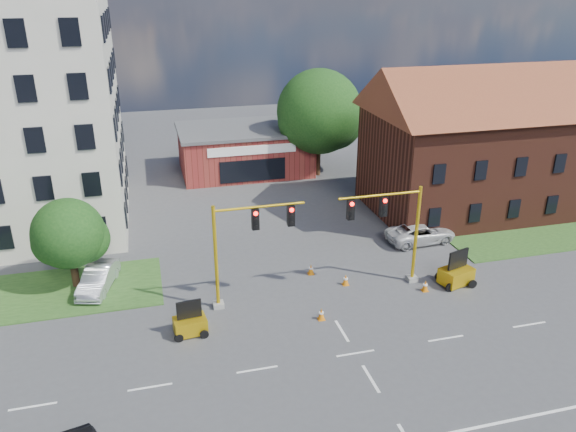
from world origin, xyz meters
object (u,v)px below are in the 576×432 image
(signal_mast_west, at_px, (245,242))
(signal_mast_east, at_px, (392,226))
(trailer_east, at_px, (456,274))
(pickup_white, at_px, (421,233))
(trailer_west, at_px, (190,324))

(signal_mast_west, height_order, signal_mast_east, same)
(trailer_east, distance_m, pickup_white, 6.05)
(trailer_east, bearing_deg, signal_mast_east, 148.91)
(signal_mast_west, relative_size, trailer_west, 3.26)
(pickup_white, bearing_deg, trailer_east, 169.34)
(trailer_east, relative_size, pickup_white, 0.45)
(signal_mast_west, bearing_deg, trailer_west, -147.15)
(signal_mast_west, distance_m, trailer_east, 13.19)
(trailer_west, height_order, pickup_white, trailer_west)
(signal_mast_east, height_order, trailer_east, signal_mast_east)
(signal_mast_east, xyz_separation_m, trailer_west, (-12.14, -2.21, -3.33))
(trailer_east, height_order, pickup_white, trailer_east)
(trailer_west, relative_size, pickup_white, 0.38)
(trailer_west, height_order, trailer_east, trailer_east)
(trailer_west, bearing_deg, trailer_east, -1.93)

